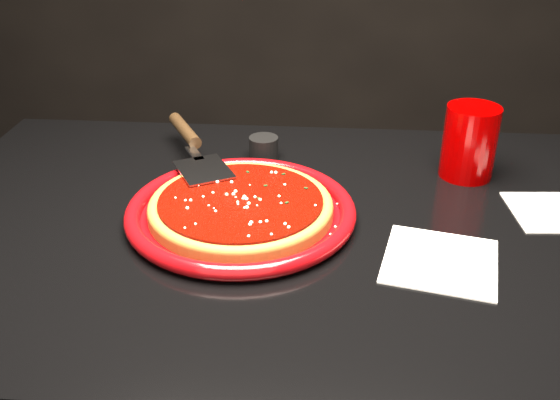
# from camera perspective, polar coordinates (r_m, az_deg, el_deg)

# --- Properties ---
(table) EXTENTS (1.20, 0.80, 0.75)m
(table) POSITION_cam_1_polar(r_m,az_deg,el_deg) (1.23, -0.19, -17.10)
(table) COLOR black
(table) RESTS_ON floor
(plate) EXTENTS (0.40, 0.40, 0.03)m
(plate) POSITION_cam_1_polar(r_m,az_deg,el_deg) (0.99, -3.59, -1.02)
(plate) COLOR #760608
(plate) RESTS_ON table
(pizza_crust) EXTENTS (0.32, 0.32, 0.01)m
(pizza_crust) POSITION_cam_1_polar(r_m,az_deg,el_deg) (0.99, -3.60, -0.81)
(pizza_crust) COLOR brown
(pizza_crust) RESTS_ON plate
(pizza_crust_rim) EXTENTS (0.32, 0.32, 0.02)m
(pizza_crust_rim) POSITION_cam_1_polar(r_m,az_deg,el_deg) (0.99, -3.61, -0.44)
(pizza_crust_rim) COLOR brown
(pizza_crust_rim) RESTS_ON plate
(pizza_sauce) EXTENTS (0.29, 0.29, 0.01)m
(pizza_sauce) POSITION_cam_1_polar(r_m,az_deg,el_deg) (0.99, -3.62, -0.17)
(pizza_sauce) COLOR #680700
(pizza_sauce) RESTS_ON plate
(parmesan_dusting) EXTENTS (0.25, 0.25, 0.01)m
(parmesan_dusting) POSITION_cam_1_polar(r_m,az_deg,el_deg) (0.98, -3.63, 0.21)
(parmesan_dusting) COLOR beige
(parmesan_dusting) RESTS_ON plate
(basil_flecks) EXTENTS (0.23, 0.23, 0.00)m
(basil_flecks) POSITION_cam_1_polar(r_m,az_deg,el_deg) (0.98, -3.63, 0.15)
(basil_flecks) COLOR black
(basil_flecks) RESTS_ON plate
(pizza_server) EXTENTS (0.25, 0.35, 0.03)m
(pizza_server) POSITION_cam_1_polar(r_m,az_deg,el_deg) (1.15, -7.82, 4.93)
(pizza_server) COLOR #B1B3B8
(pizza_server) RESTS_ON plate
(cup) EXTENTS (0.10, 0.10, 0.13)m
(cup) POSITION_cam_1_polar(r_m,az_deg,el_deg) (1.16, 16.94, 5.09)
(cup) COLOR #900000
(cup) RESTS_ON table
(napkin_a) EXTENTS (0.19, 0.19, 0.00)m
(napkin_a) POSITION_cam_1_polar(r_m,az_deg,el_deg) (0.92, 14.45, -5.42)
(napkin_a) COLOR silver
(napkin_a) RESTS_ON table
(napkin_b) EXTENTS (0.13, 0.14, 0.00)m
(napkin_b) POSITION_cam_1_polar(r_m,az_deg,el_deg) (1.11, 23.47, -1.00)
(napkin_b) COLOR silver
(napkin_b) RESTS_ON table
(ramekin) EXTENTS (0.06, 0.06, 0.04)m
(ramekin) POSITION_cam_1_polar(r_m,az_deg,el_deg) (1.20, -1.50, 4.79)
(ramekin) COLOR black
(ramekin) RESTS_ON table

